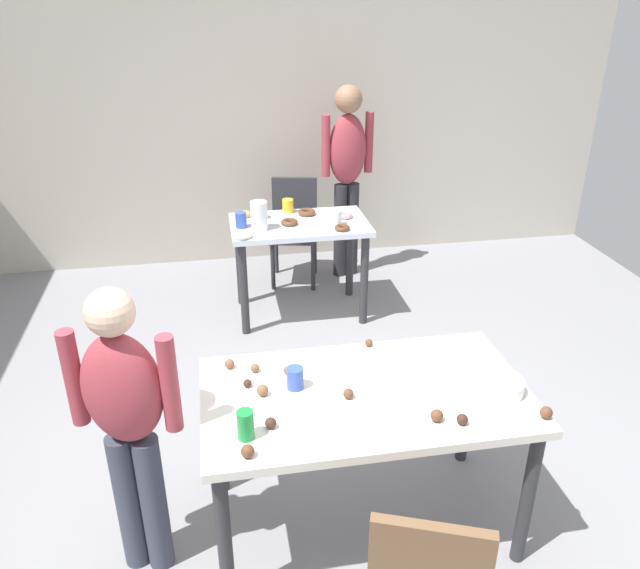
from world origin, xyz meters
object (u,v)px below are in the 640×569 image
object	(u,v)px
soda_can	(245,425)
person_girl_near	(127,416)
person_adult_far	(347,165)
dining_table_near	(365,409)
dining_table_far	(300,239)
chair_far_table	(294,224)
pitcher_far	(259,216)
mixing_bowl	(499,385)

from	to	relation	value
soda_can	person_girl_near	bearing A→B (deg)	161.25
person_adult_far	dining_table_near	bearing A→B (deg)	-100.76
person_girl_near	person_adult_far	bearing A→B (deg)	62.12
dining_table_far	person_girl_near	xyz separation A→B (m)	(-1.01, -2.20, 0.18)
chair_far_table	pitcher_far	world-z (taller)	pitcher_far
dining_table_near	soda_can	xyz separation A→B (m)	(-0.53, -0.21, 0.15)
dining_table_near	person_adult_far	bearing A→B (deg)	79.24
dining_table_near	chair_far_table	xyz separation A→B (m)	(0.08, 2.80, -0.16)
chair_far_table	person_girl_near	bearing A→B (deg)	-110.36
pitcher_far	person_girl_near	bearing A→B (deg)	-108.65
person_adult_far	mixing_bowl	distance (m)	2.91
person_adult_far	mixing_bowl	bearing A→B (deg)	-89.40
pitcher_far	mixing_bowl	bearing A→B (deg)	-68.79
dining_table_near	mixing_bowl	distance (m)	0.58
dining_table_near	person_girl_near	world-z (taller)	person_girl_near
mixing_bowl	person_adult_far	bearing A→B (deg)	90.60
dining_table_near	dining_table_far	xyz separation A→B (m)	(0.03, 2.14, -0.04)
dining_table_far	mixing_bowl	size ratio (longest dim) A/B	4.80
chair_far_table	mixing_bowl	size ratio (longest dim) A/B	4.15
soda_can	person_adult_far	bearing A→B (deg)	70.65
dining_table_far	chair_far_table	bearing A→B (deg)	85.71
person_adult_far	pitcher_far	world-z (taller)	person_adult_far
chair_far_table	person_adult_far	xyz separation A→B (m)	(0.45, -0.00, 0.49)
mixing_bowl	dining_table_near	bearing A→B (deg)	170.12
pitcher_far	person_adult_far	bearing A→B (deg)	43.24
dining_table_near	dining_table_far	size ratio (longest dim) A/B	1.39
dining_table_near	pitcher_far	bearing A→B (deg)	97.51
chair_far_table	soda_can	size ratio (longest dim) A/B	7.13
chair_far_table	soda_can	bearing A→B (deg)	-101.37
chair_far_table	person_adult_far	size ratio (longest dim) A/B	0.54
chair_far_table	soda_can	distance (m)	3.09
dining_table_near	soda_can	world-z (taller)	soda_can
chair_far_table	dining_table_near	bearing A→B (deg)	-91.65
chair_far_table	person_girl_near	distance (m)	3.06
mixing_bowl	chair_far_table	bearing A→B (deg)	99.44
dining_table_near	dining_table_far	bearing A→B (deg)	89.16
dining_table_near	mixing_bowl	bearing A→B (deg)	-9.88
person_girl_near	soda_can	xyz separation A→B (m)	(0.45, -0.15, 0.01)
chair_far_table	pitcher_far	xyz separation A→B (m)	(-0.35, -0.75, 0.36)
chair_far_table	mixing_bowl	world-z (taller)	chair_far_table
dining_table_far	person_adult_far	size ratio (longest dim) A/B	0.62
dining_table_far	soda_can	size ratio (longest dim) A/B	8.25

